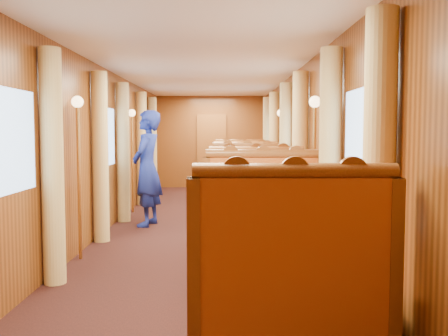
{
  "coord_description": "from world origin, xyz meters",
  "views": [
    {
      "loc": [
        0.32,
        -7.66,
        1.53
      ],
      "look_at": [
        0.33,
        -1.1,
        1.05
      ],
      "focal_mm": 40.0,
      "sensor_mm": 36.0,
      "label": 1
    }
  ],
  "objects_px": {
    "table_near": "(274,268)",
    "teapot_back": "(266,215)",
    "banquette_far_fwd": "(244,186)",
    "banquette_far_aft": "(241,177)",
    "tea_tray": "(262,225)",
    "teapot_left": "(255,218)",
    "passenger": "(249,178)",
    "fruit_plate": "(312,225)",
    "banquette_mid_fwd": "(255,214)",
    "teapot_right": "(271,219)",
    "banquette_near_aft": "(264,237)",
    "rose_vase_mid": "(252,171)",
    "steward": "(147,168)",
    "banquette_near_fwd": "(290,303)",
    "banquette_mid_aft": "(248,195)",
    "rose_vase_far": "(241,159)",
    "table_mid": "(251,206)",
    "table_far": "(242,183)"
  },
  "relations": [
    {
      "from": "table_near",
      "to": "teapot_back",
      "type": "distance_m",
      "value": 0.45
    },
    {
      "from": "banquette_far_fwd",
      "to": "banquette_far_aft",
      "type": "bearing_deg",
      "value": 90.0
    },
    {
      "from": "tea_tray",
      "to": "banquette_far_aft",
      "type": "bearing_deg",
      "value": 89.25
    },
    {
      "from": "tea_tray",
      "to": "teapot_left",
      "type": "height_order",
      "value": "teapot_left"
    },
    {
      "from": "teapot_back",
      "to": "passenger",
      "type": "relative_size",
      "value": 0.23
    },
    {
      "from": "tea_tray",
      "to": "fruit_plate",
      "type": "height_order",
      "value": "fruit_plate"
    },
    {
      "from": "banquette_mid_fwd",
      "to": "table_near",
      "type": "bearing_deg",
      "value": -90.0
    },
    {
      "from": "table_near",
      "to": "banquette_far_aft",
      "type": "height_order",
      "value": "banquette_far_aft"
    },
    {
      "from": "teapot_right",
      "to": "banquette_mid_fwd",
      "type": "bearing_deg",
      "value": 66.16
    },
    {
      "from": "banquette_near_aft",
      "to": "tea_tray",
      "type": "distance_m",
      "value": 1.14
    },
    {
      "from": "teapot_right",
      "to": "tea_tray",
      "type": "bearing_deg",
      "value": 130.45
    },
    {
      "from": "teapot_right",
      "to": "teapot_back",
      "type": "relative_size",
      "value": 0.93
    },
    {
      "from": "rose_vase_mid",
      "to": "steward",
      "type": "height_order",
      "value": "steward"
    },
    {
      "from": "tea_tray",
      "to": "banquette_near_fwd",
      "type": "bearing_deg",
      "value": -83.57
    },
    {
      "from": "banquette_far_aft",
      "to": "tea_tray",
      "type": "relative_size",
      "value": 3.94
    },
    {
      "from": "table_near",
      "to": "teapot_right",
      "type": "height_order",
      "value": "teapot_right"
    },
    {
      "from": "table_near",
      "to": "teapot_right",
      "type": "distance_m",
      "value": 0.45
    },
    {
      "from": "banquette_mid_fwd",
      "to": "banquette_far_fwd",
      "type": "relative_size",
      "value": 1.0
    },
    {
      "from": "fruit_plate",
      "to": "passenger",
      "type": "distance_m",
      "value": 4.43
    },
    {
      "from": "passenger",
      "to": "banquette_mid_aft",
      "type": "bearing_deg",
      "value": 90.0
    },
    {
      "from": "rose_vase_mid",
      "to": "banquette_mid_aft",
      "type": "bearing_deg",
      "value": 90.86
    },
    {
      "from": "banquette_mid_fwd",
      "to": "rose_vase_mid",
      "type": "bearing_deg",
      "value": 89.15
    },
    {
      "from": "rose_vase_far",
      "to": "teapot_back",
      "type": "bearing_deg",
      "value": -90.37
    },
    {
      "from": "tea_tray",
      "to": "table_near",
      "type": "bearing_deg",
      "value": 34.54
    },
    {
      "from": "teapot_back",
      "to": "teapot_right",
      "type": "bearing_deg",
      "value": -56.3
    },
    {
      "from": "banquette_near_aft",
      "to": "banquette_far_aft",
      "type": "height_order",
      "value": "same"
    },
    {
      "from": "table_mid",
      "to": "teapot_left",
      "type": "bearing_deg",
      "value": -92.73
    },
    {
      "from": "banquette_mid_aft",
      "to": "teapot_right",
      "type": "xyz_separation_m",
      "value": [
        -0.04,
        -4.62,
        0.39
      ]
    },
    {
      "from": "banquette_far_fwd",
      "to": "passenger",
      "type": "distance_m",
      "value": 1.73
    },
    {
      "from": "fruit_plate",
      "to": "table_mid",
      "type": "bearing_deg",
      "value": 94.67
    },
    {
      "from": "teapot_back",
      "to": "banquette_far_fwd",
      "type": "bearing_deg",
      "value": 109.86
    },
    {
      "from": "rose_vase_mid",
      "to": "rose_vase_far",
      "type": "height_order",
      "value": "same"
    },
    {
      "from": "rose_vase_far",
      "to": "passenger",
      "type": "bearing_deg",
      "value": -89.53
    },
    {
      "from": "teapot_right",
      "to": "steward",
      "type": "relative_size",
      "value": 0.09
    },
    {
      "from": "steward",
      "to": "teapot_back",
      "type": "bearing_deg",
      "value": 33.28
    },
    {
      "from": "tea_tray",
      "to": "teapot_right",
      "type": "xyz_separation_m",
      "value": [
        0.07,
        -0.04,
        0.06
      ]
    },
    {
      "from": "table_near",
      "to": "table_far",
      "type": "relative_size",
      "value": 1.0
    },
    {
      "from": "rose_vase_mid",
      "to": "table_near",
      "type": "bearing_deg",
      "value": -90.25
    },
    {
      "from": "banquette_far_aft",
      "to": "teapot_right",
      "type": "distance_m",
      "value": 8.13
    },
    {
      "from": "banquette_near_fwd",
      "to": "teapot_right",
      "type": "bearing_deg",
      "value": 92.22
    },
    {
      "from": "teapot_back",
      "to": "tea_tray",
      "type": "bearing_deg",
      "value": -91.09
    },
    {
      "from": "teapot_left",
      "to": "teapot_back",
      "type": "xyz_separation_m",
      "value": [
        0.11,
        0.14,
        -0.0
      ]
    },
    {
      "from": "table_far",
      "to": "banquette_near_fwd",
      "type": "bearing_deg",
      "value": -90.0
    },
    {
      "from": "table_near",
      "to": "teapot_back",
      "type": "relative_size",
      "value": 6.03
    },
    {
      "from": "table_far",
      "to": "banquette_far_fwd",
      "type": "bearing_deg",
      "value": -90.0
    },
    {
      "from": "table_far",
      "to": "passenger",
      "type": "relative_size",
      "value": 1.38
    },
    {
      "from": "teapot_back",
      "to": "rose_vase_mid",
      "type": "distance_m",
      "value": 3.48
    },
    {
      "from": "teapot_left",
      "to": "tea_tray",
      "type": "bearing_deg",
      "value": 38.18
    },
    {
      "from": "banquette_near_fwd",
      "to": "teapot_right",
      "type": "xyz_separation_m",
      "value": [
        -0.04,
        0.91,
        0.39
      ]
    },
    {
      "from": "table_mid",
      "to": "steward",
      "type": "bearing_deg",
      "value": 167.02
    }
  ]
}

